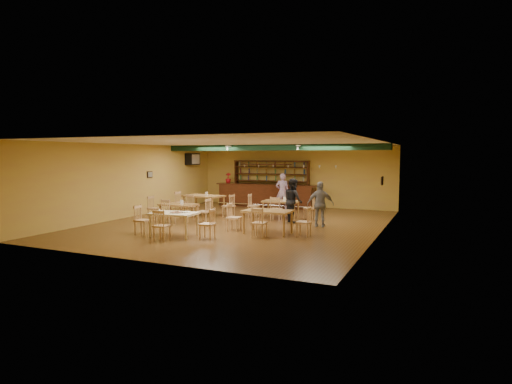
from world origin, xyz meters
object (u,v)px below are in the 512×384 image
at_px(bar_counter, 266,195).
at_px(dining_table_c, 179,213).
at_px(dining_table_a, 204,205).
at_px(dining_table_d, 268,222).
at_px(dining_table_b, 281,209).
at_px(patron_right_a, 293,200).
at_px(near_table, 174,225).
at_px(patron_bar, 282,192).

relative_size(bar_counter, dining_table_c, 3.73).
distance_m(dining_table_a, dining_table_d, 5.12).
bearing_deg(dining_table_a, dining_table_b, 13.61).
relative_size(bar_counter, dining_table_a, 3.08).
bearing_deg(dining_table_b, bar_counter, 116.65).
xyz_separation_m(bar_counter, dining_table_c, (-1.25, -5.70, -0.22)).
xyz_separation_m(dining_table_b, dining_table_c, (-3.26, -2.46, -0.01)).
bearing_deg(patron_right_a, dining_table_d, 140.11).
bearing_deg(bar_counter, patron_right_a, -55.27).
relative_size(dining_table_b, near_table, 1.01).
height_order(dining_table_c, patron_right_a, patron_right_a).
distance_m(dining_table_a, near_table, 4.90).
distance_m(dining_table_b, patron_right_a, 1.23).
distance_m(dining_table_c, patron_right_a, 4.41).
height_order(dining_table_d, near_table, dining_table_d).
xyz_separation_m(dining_table_b, near_table, (-1.68, -5.01, 0.02)).
relative_size(dining_table_c, dining_table_d, 0.90).
distance_m(patron_bar, patron_right_a, 3.61).
relative_size(dining_table_a, dining_table_d, 1.09).
distance_m(dining_table_a, dining_table_c, 2.05).
xyz_separation_m(dining_table_b, dining_table_d, (0.81, -3.35, 0.03)).
bearing_deg(dining_table_d, bar_counter, 112.38).
height_order(patron_bar, patron_right_a, patron_bar).
bearing_deg(dining_table_a, patron_right_a, 1.34).
height_order(dining_table_a, dining_table_c, dining_table_a).
bearing_deg(dining_table_a, bar_counter, 76.11).
bearing_deg(near_table, dining_table_b, 66.63).
distance_m(dining_table_a, dining_table_b, 3.40).
height_order(near_table, patron_right_a, patron_right_a).
height_order(dining_table_a, dining_table_b, dining_table_a).
xyz_separation_m(dining_table_d, patron_right_a, (-0.01, 2.55, 0.45)).
relative_size(bar_counter, patron_bar, 3.00).
bearing_deg(dining_table_b, patron_right_a, -50.05).
xyz_separation_m(dining_table_d, patron_bar, (-1.66, 5.77, 0.47)).
bearing_deg(bar_counter, dining_table_d, -66.87).
height_order(dining_table_b, patron_bar, patron_bar).
height_order(bar_counter, dining_table_b, bar_counter).
distance_m(near_table, patron_bar, 7.49).
height_order(dining_table_b, near_table, near_table).
height_order(bar_counter, patron_right_a, patron_right_a).
distance_m(dining_table_b, dining_table_c, 4.08).
relative_size(dining_table_a, patron_bar, 0.97).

